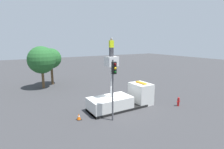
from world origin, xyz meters
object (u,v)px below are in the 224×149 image
at_px(bucket_truck, 122,99).
at_px(tree_left_bg, 42,60).
at_px(tree_right_bg, 51,59).
at_px(traffic_light_pole, 114,79).
at_px(traffic_cone_rear, 79,117).
at_px(fire_hydrant, 178,102).
at_px(worker, 111,47).

bearing_deg(bucket_truck, tree_left_bg, 114.41).
xyz_separation_m(tree_left_bg, tree_right_bg, (1.63, 1.60, -0.01)).
height_order(traffic_light_pole, traffic_cone_rear, traffic_light_pole).
bearing_deg(traffic_light_pole, fire_hydrant, -3.66).
bearing_deg(traffic_cone_rear, bucket_truck, 4.99).
bearing_deg(tree_left_bg, bucket_truck, -65.59).
bearing_deg(fire_hydrant, traffic_cone_rear, 167.68).
xyz_separation_m(traffic_light_pole, fire_hydrant, (7.73, -0.49, -3.26)).
relative_size(bucket_truck, worker, 3.96).
distance_m(bucket_truck, tree_right_bg, 14.84).
bearing_deg(worker, bucket_truck, 0.00).
relative_size(traffic_cone_rear, tree_right_bg, 0.10).
relative_size(traffic_cone_rear, tree_left_bg, 0.10).
xyz_separation_m(worker, tree_right_bg, (-2.66, 13.95, -2.11)).
bearing_deg(tree_left_bg, fire_hydrant, -53.89).
bearing_deg(worker, traffic_light_pole, -116.22).
distance_m(bucket_truck, worker, 5.45).
height_order(bucket_truck, tree_right_bg, tree_right_bg).
height_order(traffic_light_pole, tree_left_bg, tree_left_bg).
relative_size(worker, tree_left_bg, 0.29).
bearing_deg(fire_hydrant, traffic_light_pole, 176.34).
bearing_deg(fire_hydrant, worker, 158.24).
distance_m(worker, traffic_light_pole, 3.46).
bearing_deg(tree_left_bg, worker, -70.85).
distance_m(worker, tree_left_bg, 13.24).
xyz_separation_m(bucket_truck, tree_right_bg, (-3.98, 13.95, 3.18)).
distance_m(bucket_truck, fire_hydrant, 5.99).
xyz_separation_m(fire_hydrant, tree_right_bg, (-9.32, 16.60, 3.63)).
distance_m(traffic_light_pole, tree_right_bg, 16.19).
xyz_separation_m(worker, traffic_light_pole, (-1.07, -2.16, -2.48)).
distance_m(bucket_truck, tree_left_bg, 13.93).
xyz_separation_m(worker, tree_left_bg, (-4.29, 12.35, -2.10)).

